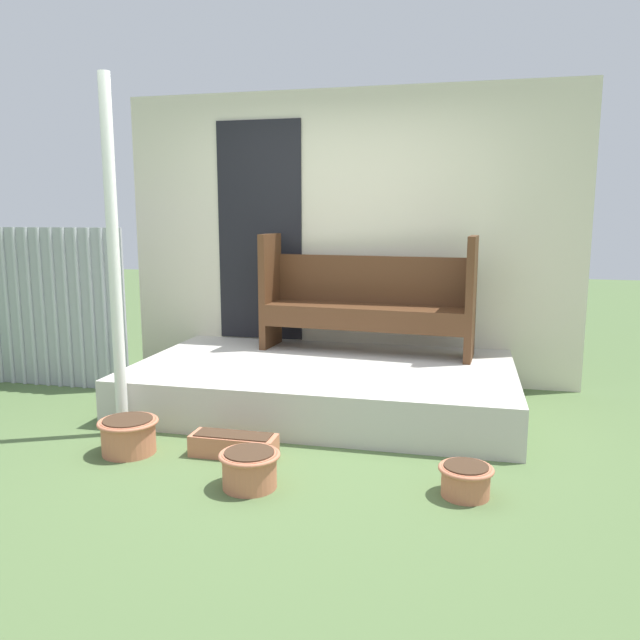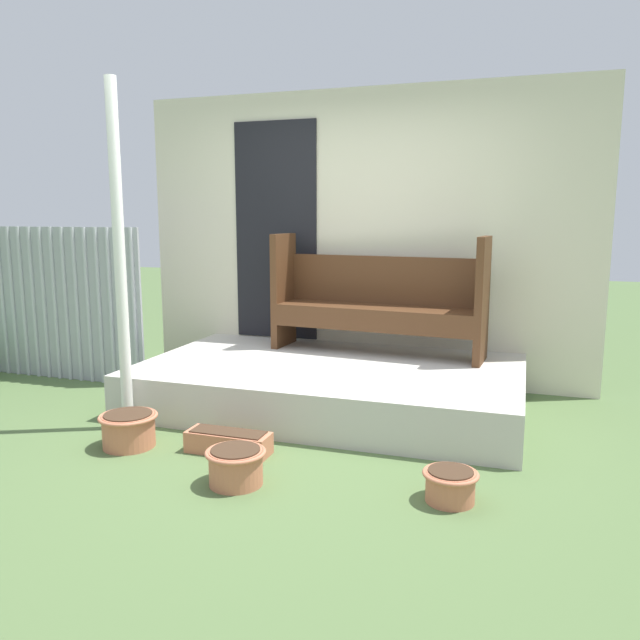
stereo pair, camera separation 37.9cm
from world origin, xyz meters
name	(u,v)px [view 1 (the left image)]	position (x,y,z in m)	size (l,w,h in m)	color
ground_plane	(285,443)	(0.00, 0.00, 0.00)	(24.00, 24.00, 0.00)	#516B3D
porch_slab	(324,385)	(0.07, 0.87, 0.17)	(2.94, 1.74, 0.34)	beige
house_wall	(342,238)	(0.03, 1.77, 1.30)	(4.14, 0.08, 2.60)	beige
support_post	(114,261)	(-1.15, -0.07, 1.20)	(0.08, 0.08, 2.41)	white
bench	(367,296)	(0.32, 1.40, 0.83)	(1.83, 0.55, 1.00)	#4C2D19
flower_pot_left	(129,434)	(-0.93, -0.39, 0.12)	(0.38, 0.38, 0.23)	#C67251
flower_pot_middle	(249,468)	(0.00, -0.70, 0.11)	(0.35, 0.35, 0.21)	#C67251
flower_pot_right	(466,479)	(1.18, -0.53, 0.10)	(0.30, 0.30, 0.17)	#C67251
planter_box_rect	(234,445)	(-0.25, -0.28, 0.07)	(0.55, 0.19, 0.14)	#C67251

